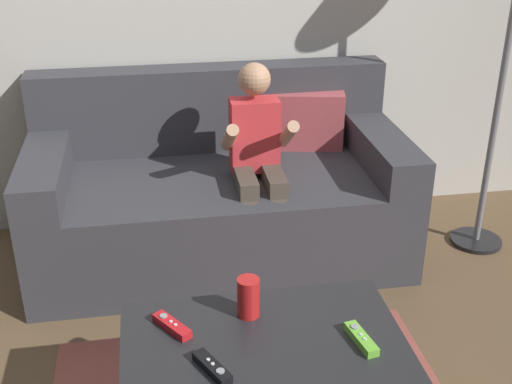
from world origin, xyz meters
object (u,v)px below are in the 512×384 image
object	(u,v)px
game_remote_lime_far_corner	(361,339)
game_remote_red_near_edge	(172,326)
couch	(220,194)
person_seated_on_couch	(258,158)
coffee_table	(264,356)
soda_can	(248,297)
game_remote_black_center	(212,367)

from	to	relation	value
game_remote_lime_far_corner	game_remote_red_near_edge	bearing A→B (deg)	164.03
couch	person_seated_on_couch	size ratio (longest dim) A/B	1.80
couch	coffee_table	xyz separation A→B (m)	(-0.02, -1.27, 0.10)
couch	game_remote_lime_far_corner	xyz separation A→B (m)	(0.24, -1.31, 0.16)
coffee_table	game_remote_lime_far_corner	distance (m)	0.27
person_seated_on_couch	soda_can	bearing A→B (deg)	-101.33
couch	game_remote_red_near_edge	bearing A→B (deg)	-103.16
couch	game_remote_black_center	xyz separation A→B (m)	(-0.18, -1.36, 0.16)
game_remote_red_near_edge	soda_can	world-z (taller)	soda_can
couch	game_remote_lime_far_corner	bearing A→B (deg)	-79.68
person_seated_on_couch	game_remote_lime_far_corner	bearing A→B (deg)	-85.27
couch	game_remote_black_center	distance (m)	1.38
game_remote_lime_far_corner	soda_can	bearing A→B (deg)	148.07
couch	game_remote_red_near_edge	distance (m)	1.20
coffee_table	game_remote_lime_far_corner	size ratio (longest dim) A/B	5.43
game_remote_black_center	soda_can	world-z (taller)	soda_can
person_seated_on_couch	couch	bearing A→B (deg)	129.79
person_seated_on_couch	coffee_table	distance (m)	1.11
coffee_table	game_remote_black_center	size ratio (longest dim) A/B	5.57
coffee_table	game_remote_red_near_edge	world-z (taller)	game_remote_red_near_edge
game_remote_red_near_edge	game_remote_lime_far_corner	size ratio (longest dim) A/B	0.94
game_remote_red_near_edge	coffee_table	bearing A→B (deg)	-22.90
game_remote_lime_far_corner	person_seated_on_couch	bearing A→B (deg)	94.73
person_seated_on_couch	coffee_table	size ratio (longest dim) A/B	1.16
coffee_table	game_remote_lime_far_corner	bearing A→B (deg)	-8.97
coffee_table	soda_can	distance (m)	0.17
coffee_table	soda_can	bearing A→B (deg)	99.47
couch	game_remote_black_center	bearing A→B (deg)	-97.47
coffee_table	game_remote_red_near_edge	xyz separation A→B (m)	(-0.25, 0.10, 0.06)
game_remote_red_near_edge	game_remote_black_center	world-z (taller)	same
game_remote_black_center	game_remote_lime_far_corner	world-z (taller)	same
person_seated_on_couch	game_remote_red_near_edge	size ratio (longest dim) A/B	6.69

